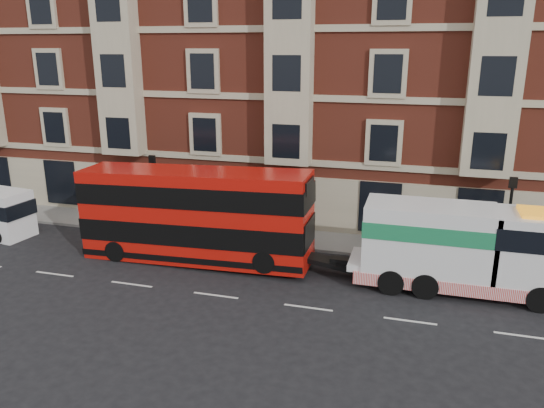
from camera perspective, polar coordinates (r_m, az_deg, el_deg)
The scene contains 8 objects.
ground at distance 22.90m, azimuth -6.06°, elevation -9.75°, with size 120.00×120.00×0.00m, color black.
sidewalk at distance 29.39m, azimuth -0.66°, elevation -3.39°, with size 90.00×3.00×0.15m, color slate.
victorian_terrace at distance 34.75m, azimuth 3.77°, elevation 16.50°, with size 45.00×12.00×20.40m.
lamp_post_west at distance 29.68m, azimuth -12.58°, elevation 1.67°, with size 0.35×0.15×4.35m.
lamp_post_east at distance 26.57m, azimuth 24.11°, elevation -1.17°, with size 0.35×0.15×4.35m.
double_decker_bus at distance 25.69m, azimuth -8.27°, elevation -1.07°, with size 11.21×2.57×4.54m.
tow_truck at distance 23.81m, azimuth 19.46°, elevation -4.40°, with size 8.98×2.65×3.74m.
pedestrian at distance 30.52m, azimuth -13.87°, elevation -1.31°, with size 0.61×0.40×1.67m, color black.
Camera 1 is at (7.86, -18.96, 10.16)m, focal length 35.00 mm.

